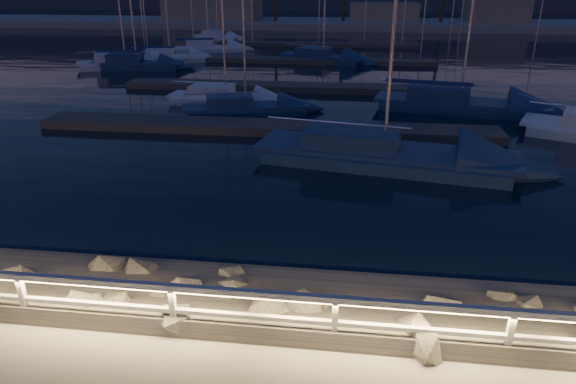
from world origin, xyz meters
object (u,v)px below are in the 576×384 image
object	(u,v)px
sailboat_e	(135,63)
sailboat_n	(207,48)
sailboat_b	(243,107)
sailboat_m	(217,36)
sailboat_f	(223,97)
sailboat_c	(455,103)
sailboat_d	(377,151)
sailboat_j	(123,63)
guard_rail	(117,294)
sailboat_k	(321,57)
sailboat_i	(168,57)

from	to	relation	value
sailboat_e	sailboat_n	distance (m)	11.40
sailboat_b	sailboat_m	bearing A→B (deg)	89.62
sailboat_b	sailboat_f	xyz separation A→B (m)	(-1.67, 2.41, 0.00)
sailboat_c	sailboat_m	xyz separation A→B (m)	(-22.34, 33.59, -0.07)
sailboat_d	sailboat_f	xyz separation A→B (m)	(-8.62, 9.45, -0.07)
sailboat_j	guard_rail	bearing A→B (deg)	-89.98
sailboat_b	sailboat_k	xyz separation A→B (m)	(2.88, 19.82, 0.02)
sailboat_c	sailboat_f	size ratio (longest dim) A/B	1.35
sailboat_d	sailboat_i	world-z (taller)	sailboat_d
guard_rail	sailboat_n	xyz separation A→B (m)	(-10.64, 43.92, -0.96)
sailboat_j	sailboat_f	bearing A→B (deg)	-69.98
sailboat_b	sailboat_m	world-z (taller)	sailboat_b
sailboat_e	sailboat_i	xyz separation A→B (m)	(1.35, 4.15, -0.03)
sailboat_b	guard_rail	bearing A→B (deg)	-102.02
sailboat_f	sailboat_n	size ratio (longest dim) A/B	0.94
guard_rail	sailboat_f	bearing A→B (deg)	98.93
sailboat_j	sailboat_d	bearing A→B (deg)	-70.65
sailboat_m	sailboat_n	bearing A→B (deg)	-60.31
guard_rail	sailboat_d	size ratio (longest dim) A/B	2.59
sailboat_b	sailboat_n	world-z (taller)	sailboat_n
guard_rail	sailboat_d	bearing A→B (deg)	66.50
sailboat_c	sailboat_j	size ratio (longest dim) A/B	1.19
sailboat_i	sailboat_j	xyz separation A→B (m)	(-2.52, -3.71, 0.02)
sailboat_i	sailboat_j	world-z (taller)	sailboat_j
sailboat_d	sailboat_f	size ratio (longest dim) A/B	1.48
sailboat_e	sailboat_k	xyz separation A→B (m)	(14.77, 6.00, -0.02)
sailboat_f	sailboat_k	world-z (taller)	sailboat_k
sailboat_d	sailboat_j	world-z (taller)	sailboat_d
sailboat_b	sailboat_d	size ratio (longest dim) A/B	0.68
sailboat_d	sailboat_n	distance (m)	35.60
guard_rail	sailboat_n	size ratio (longest dim) A/B	3.61
sailboat_b	sailboat_j	size ratio (longest dim) A/B	0.88
sailboat_d	sailboat_m	size ratio (longest dim) A/B	1.63
sailboat_b	sailboat_i	distance (m)	20.82
sailboat_e	sailboat_f	size ratio (longest dim) A/B	1.08
sailboat_e	sailboat_f	distance (m)	15.31
guard_rail	sailboat_c	distance (m)	23.62
sailboat_i	sailboat_k	distance (m)	13.54
sailboat_d	sailboat_i	bearing A→B (deg)	135.20
sailboat_d	guard_rail	bearing A→B (deg)	-103.27
sailboat_f	sailboat_m	xyz separation A→B (m)	(-9.16, 33.56, -0.00)
sailboat_n	sailboat_j	bearing A→B (deg)	-131.65
guard_rail	sailboat_j	size ratio (longest dim) A/B	3.38
sailboat_f	sailboat_i	world-z (taller)	sailboat_f
sailboat_f	sailboat_n	xyz separation A→B (m)	(-7.26, 22.42, 0.02)
guard_rail	sailboat_f	world-z (taller)	sailboat_f
sailboat_c	sailboat_j	world-z (taller)	sailboat_c
sailboat_d	sailboat_e	xyz separation A→B (m)	(-18.83, 20.85, -0.03)
sailboat_c	sailboat_f	world-z (taller)	sailboat_c
sailboat_e	sailboat_k	bearing A→B (deg)	16.39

